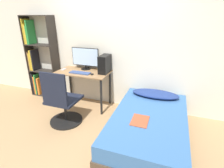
% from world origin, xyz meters
% --- Properties ---
extents(ground_plane, '(14.00, 14.00, 0.00)m').
position_xyz_m(ground_plane, '(0.00, 0.00, 0.00)').
color(ground_plane, tan).
extents(wall_back, '(8.00, 0.05, 2.50)m').
position_xyz_m(wall_back, '(0.00, 1.33, 1.25)').
color(wall_back, silver).
rests_on(wall_back, ground_plane).
extents(desk, '(1.09, 0.59, 0.77)m').
position_xyz_m(desk, '(-0.46, 1.01, 0.65)').
color(desk, '#997047').
rests_on(desk, ground_plane).
extents(bookshelf, '(0.72, 0.28, 1.85)m').
position_xyz_m(bookshelf, '(-1.73, 1.16, 0.85)').
color(bookshelf, '#2D2823').
rests_on(bookshelf, ground_plane).
extents(office_chair, '(0.60, 0.60, 1.02)m').
position_xyz_m(office_chair, '(-0.48, 0.25, 0.38)').
color(office_chair, black).
rests_on(office_chair, ground_plane).
extents(bed, '(1.13, 1.90, 0.43)m').
position_xyz_m(bed, '(1.03, 0.36, 0.21)').
color(bed, '#4C3D2D').
rests_on(bed, ground_plane).
extents(pillow, '(0.86, 0.36, 0.11)m').
position_xyz_m(pillow, '(1.03, 1.05, 0.48)').
color(pillow, navy).
rests_on(pillow, bed).
extents(magazine, '(0.24, 0.32, 0.01)m').
position_xyz_m(magazine, '(0.92, 0.14, 0.43)').
color(magazine, '#B24C2D').
rests_on(magazine, bed).
extents(monitor, '(0.61, 0.20, 0.46)m').
position_xyz_m(monitor, '(-0.49, 1.19, 1.01)').
color(monitor, black).
rests_on(monitor, desk).
extents(keyboard, '(0.43, 0.14, 0.02)m').
position_xyz_m(keyboard, '(-0.46, 0.89, 0.78)').
color(keyboard, '#33477A').
rests_on(keyboard, desk).
extents(pc_tower, '(0.17, 0.35, 0.35)m').
position_xyz_m(pc_tower, '(-0.01, 1.11, 0.94)').
color(pc_tower, black).
rests_on(pc_tower, desk).
extents(mouse, '(0.06, 0.09, 0.02)m').
position_xyz_m(mouse, '(-0.20, 0.89, 0.78)').
color(mouse, black).
rests_on(mouse, desk).
extents(phone, '(0.07, 0.14, 0.01)m').
position_xyz_m(phone, '(-0.92, 1.01, 0.77)').
color(phone, '#B7B7BC').
rests_on(phone, desk).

